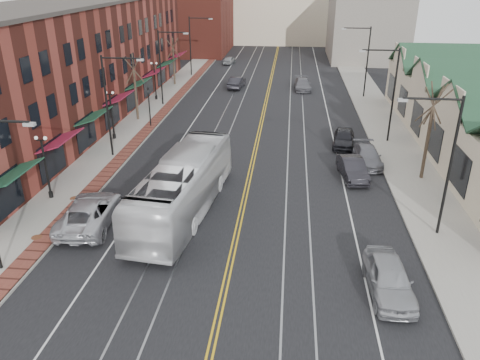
% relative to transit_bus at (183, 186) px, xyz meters
% --- Properties ---
extents(ground, '(160.00, 160.00, 0.00)m').
position_rel_transit_bus_xyz_m(ground, '(3.58, -7.16, -1.81)').
color(ground, black).
rests_on(ground, ground).
extents(sidewalk_left, '(4.00, 120.00, 0.15)m').
position_rel_transit_bus_xyz_m(sidewalk_left, '(-8.42, 12.84, -1.73)').
color(sidewalk_left, gray).
rests_on(sidewalk_left, ground).
extents(sidewalk_right, '(4.00, 120.00, 0.15)m').
position_rel_transit_bus_xyz_m(sidewalk_right, '(15.58, 12.84, -1.73)').
color(sidewalk_right, gray).
rests_on(sidewalk_right, ground).
extents(building_left, '(10.00, 50.00, 11.00)m').
position_rel_transit_bus_xyz_m(building_left, '(-15.42, 19.84, 3.69)').
color(building_left, maroon).
rests_on(building_left, ground).
extents(building_right, '(8.00, 36.00, 4.60)m').
position_rel_transit_bus_xyz_m(building_right, '(21.58, 12.84, 0.49)').
color(building_right, beige).
rests_on(building_right, ground).
extents(backdrop_left, '(14.00, 18.00, 14.00)m').
position_rel_transit_bus_xyz_m(backdrop_left, '(-12.42, 62.84, 5.19)').
color(backdrop_left, maroon).
rests_on(backdrop_left, ground).
extents(backdrop_mid, '(22.00, 14.00, 9.00)m').
position_rel_transit_bus_xyz_m(backdrop_mid, '(3.58, 77.84, 2.69)').
color(backdrop_mid, beige).
rests_on(backdrop_mid, ground).
extents(backdrop_right, '(12.00, 16.00, 11.00)m').
position_rel_transit_bus_xyz_m(backdrop_right, '(18.58, 57.84, 3.69)').
color(backdrop_right, slate).
rests_on(backdrop_right, ground).
extents(streetlight_l_1, '(3.33, 0.25, 8.00)m').
position_rel_transit_bus_xyz_m(streetlight_l_1, '(-7.47, 8.84, 3.22)').
color(streetlight_l_1, black).
rests_on(streetlight_l_1, sidewalk_left).
extents(streetlight_l_2, '(3.33, 0.25, 8.00)m').
position_rel_transit_bus_xyz_m(streetlight_l_2, '(-7.47, 24.84, 3.22)').
color(streetlight_l_2, black).
rests_on(streetlight_l_2, sidewalk_left).
extents(streetlight_l_3, '(3.33, 0.25, 8.00)m').
position_rel_transit_bus_xyz_m(streetlight_l_3, '(-7.47, 40.84, 3.22)').
color(streetlight_l_3, black).
rests_on(streetlight_l_3, sidewalk_left).
extents(streetlight_r_0, '(3.33, 0.25, 8.00)m').
position_rel_transit_bus_xyz_m(streetlight_r_0, '(14.63, -1.16, 3.22)').
color(streetlight_r_0, black).
rests_on(streetlight_r_0, sidewalk_right).
extents(streetlight_r_1, '(3.33, 0.25, 8.00)m').
position_rel_transit_bus_xyz_m(streetlight_r_1, '(14.63, 14.84, 3.22)').
color(streetlight_r_1, black).
rests_on(streetlight_r_1, sidewalk_right).
extents(streetlight_r_2, '(3.33, 0.25, 8.00)m').
position_rel_transit_bus_xyz_m(streetlight_r_2, '(14.63, 30.84, 3.22)').
color(streetlight_r_2, black).
rests_on(streetlight_r_2, sidewalk_right).
extents(lamppost_l_1, '(0.84, 0.28, 4.27)m').
position_rel_transit_bus_xyz_m(lamppost_l_1, '(-9.22, 0.84, 0.40)').
color(lamppost_l_1, black).
rests_on(lamppost_l_1, sidewalk_left).
extents(lamppost_l_2, '(0.84, 0.28, 4.27)m').
position_rel_transit_bus_xyz_m(lamppost_l_2, '(-9.22, 12.84, 0.40)').
color(lamppost_l_2, black).
rests_on(lamppost_l_2, sidewalk_left).
extents(lamppost_l_3, '(0.84, 0.28, 4.27)m').
position_rel_transit_bus_xyz_m(lamppost_l_3, '(-9.22, 26.84, 0.40)').
color(lamppost_l_3, black).
rests_on(lamppost_l_3, sidewalk_left).
extents(tree_left_near, '(1.78, 1.37, 6.48)m').
position_rel_transit_bus_xyz_m(tree_left_near, '(-8.92, 18.84, 1.71)').
color(tree_left_near, '#382B21').
rests_on(tree_left_near, sidewalk_left).
extents(tree_left_far, '(1.66, 1.28, 6.02)m').
position_rel_transit_bus_xyz_m(tree_left_far, '(-8.92, 34.84, 1.47)').
color(tree_left_far, '#382B21').
rests_on(tree_left_far, sidewalk_left).
extents(tree_right_mid, '(1.90, 1.46, 6.93)m').
position_rel_transit_bus_xyz_m(tree_right_mid, '(16.08, 6.84, 1.95)').
color(tree_right_mid, '#382B21').
rests_on(tree_right_mid, sidewalk_right).
extents(manhole_mid, '(0.60, 0.60, 0.02)m').
position_rel_transit_bus_xyz_m(manhole_mid, '(-7.62, -4.16, -1.65)').
color(manhole_mid, '#592D19').
rests_on(manhole_mid, sidewalk_left).
extents(manhole_far, '(0.60, 0.60, 0.02)m').
position_rel_transit_bus_xyz_m(manhole_far, '(-7.62, 0.84, -1.65)').
color(manhole_far, '#592D19').
rests_on(manhole_far, sidewalk_left).
extents(traffic_signal, '(0.18, 0.15, 3.80)m').
position_rel_transit_bus_xyz_m(traffic_signal, '(-7.02, 16.84, 0.54)').
color(traffic_signal, black).
rests_on(traffic_signal, sidewalk_left).
extents(transit_bus, '(4.41, 13.21, 3.61)m').
position_rel_transit_bus_xyz_m(transit_bus, '(0.00, 0.00, 0.00)').
color(transit_bus, white).
rests_on(transit_bus, ground).
extents(parked_suv, '(3.34, 6.30, 1.69)m').
position_rel_transit_bus_xyz_m(parked_suv, '(-5.23, -2.15, -0.96)').
color(parked_suv, silver).
rests_on(parked_suv, ground).
extents(parked_car_a, '(2.12, 4.82, 1.61)m').
position_rel_transit_bus_xyz_m(parked_car_a, '(11.28, -6.89, -1.00)').
color(parked_car_a, '#9E9FA4').
rests_on(parked_car_a, ground).
extents(parked_car_b, '(2.10, 4.61, 1.47)m').
position_rel_transit_bus_xyz_m(parked_car_b, '(11.08, 6.57, -1.07)').
color(parked_car_b, black).
rests_on(parked_car_b, ground).
extents(parked_car_c, '(2.07, 4.76, 1.36)m').
position_rel_transit_bus_xyz_m(parked_car_c, '(12.54, 9.39, -1.12)').
color(parked_car_c, slate).
rests_on(parked_car_c, ground).
extents(parked_car_d, '(2.28, 4.56, 1.49)m').
position_rel_transit_bus_xyz_m(parked_car_d, '(11.08, 13.36, -1.06)').
color(parked_car_d, black).
rests_on(parked_car_d, ground).
extents(distant_car_left, '(2.01, 4.58, 1.46)m').
position_rel_transit_bus_xyz_m(distant_car_left, '(-0.60, 34.10, -1.07)').
color(distant_car_left, black).
rests_on(distant_car_left, ground).
extents(distant_car_right, '(2.25, 4.97, 1.41)m').
position_rel_transit_bus_xyz_m(distant_car_right, '(7.84, 34.04, -1.10)').
color(distant_car_right, slate).
rests_on(distant_car_right, ground).
extents(distant_car_far, '(1.96, 3.93, 1.29)m').
position_rel_transit_bus_xyz_m(distant_car_far, '(-3.70, 50.81, -1.16)').
color(distant_car_far, '#9FA3A6').
rests_on(distant_car_far, ground).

